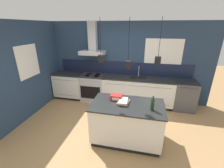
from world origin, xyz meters
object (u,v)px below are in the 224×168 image
object	(u,v)px
dishwasher	(184,95)
bottle_on_island	(152,104)
red_supply_box	(116,97)
book_stack	(123,102)
oven_range	(93,87)

from	to	relation	value
dishwasher	bottle_on_island	size ratio (longest dim) A/B	2.98
bottle_on_island	red_supply_box	xyz separation A→B (m)	(-0.77, 0.29, -0.07)
dishwasher	book_stack	bearing A→B (deg)	-133.70
red_supply_box	dishwasher	bearing A→B (deg)	41.25
oven_range	bottle_on_island	xyz separation A→B (m)	(1.89, -1.89, 0.58)
dishwasher	red_supply_box	size ratio (longest dim) A/B	3.63
bottle_on_island	oven_range	bearing A→B (deg)	134.93
bottle_on_island	book_stack	distance (m)	0.62
oven_range	red_supply_box	bearing A→B (deg)	-55.10
oven_range	book_stack	size ratio (longest dim) A/B	2.81
oven_range	bottle_on_island	world-z (taller)	bottle_on_island
bottle_on_island	red_supply_box	bearing A→B (deg)	159.44
book_stack	red_supply_box	size ratio (longest dim) A/B	1.29
dishwasher	red_supply_box	bearing A→B (deg)	-138.75
oven_range	red_supply_box	xyz separation A→B (m)	(1.12, -1.60, 0.51)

